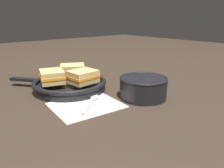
% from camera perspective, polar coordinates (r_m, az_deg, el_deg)
% --- Properties ---
extents(ground_plane, '(4.00, 4.00, 0.00)m').
position_cam_1_polar(ground_plane, '(0.79, -1.72, -3.45)').
color(ground_plane, '#382B21').
extents(napkin, '(0.23, 0.20, 0.00)m').
position_cam_1_polar(napkin, '(0.72, -6.76, -5.45)').
color(napkin, white).
rests_on(napkin, ground_plane).
extents(soup_bowl, '(0.17, 0.17, 0.08)m').
position_cam_1_polar(soup_bowl, '(0.78, 8.15, -0.57)').
color(soup_bowl, black).
rests_on(soup_bowl, ground_plane).
extents(spoon, '(0.14, 0.12, 0.01)m').
position_cam_1_polar(spoon, '(0.75, -5.00, -4.02)').
color(spoon, silver).
rests_on(spoon, napkin).
extents(skillet, '(0.31, 0.36, 0.04)m').
position_cam_1_polar(skillet, '(0.88, -11.07, -0.21)').
color(skillet, black).
rests_on(skillet, ground_plane).
extents(sandwich_near_left, '(0.11, 0.12, 0.05)m').
position_cam_1_polar(sandwich_near_left, '(0.85, -15.40, 1.93)').
color(sandwich_near_left, '#DBB26B').
rests_on(sandwich_near_left, skillet).
extents(sandwich_near_right, '(0.11, 0.09, 0.05)m').
position_cam_1_polar(sandwich_near_right, '(0.82, -7.63, 1.95)').
color(sandwich_near_right, '#DBB26B').
rests_on(sandwich_near_right, skillet).
extents(sandwich_far_left, '(0.13, 0.12, 0.05)m').
position_cam_1_polar(sandwich_far_left, '(0.93, -10.28, 3.59)').
color(sandwich_far_left, '#DBB26B').
rests_on(sandwich_far_left, skillet).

